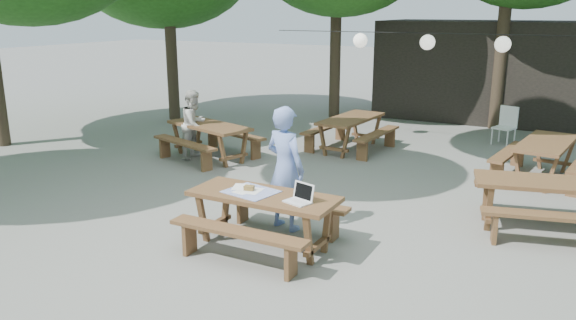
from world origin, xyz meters
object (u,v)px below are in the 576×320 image
(main_picnic_table, at_px, (264,220))
(second_person, at_px, (195,124))
(picnic_table_nw, at_px, (210,141))
(plastic_chair, at_px, (504,134))
(woman, at_px, (285,168))

(main_picnic_table, distance_m, second_person, 5.03)
(picnic_table_nw, bearing_deg, main_picnic_table, -28.52)
(second_person, bearing_deg, plastic_chair, -56.41)
(woman, relative_size, plastic_chair, 2.01)
(main_picnic_table, relative_size, plastic_chair, 2.22)
(picnic_table_nw, height_order, woman, woman)
(second_person, bearing_deg, woman, -130.36)
(woman, distance_m, second_person, 4.49)
(woman, height_order, second_person, woman)
(main_picnic_table, bearing_deg, picnic_table_nw, 133.97)
(main_picnic_table, bearing_deg, second_person, 137.29)
(plastic_chair, bearing_deg, picnic_table_nw, -123.32)
(plastic_chair, bearing_deg, second_person, -124.26)
(picnic_table_nw, bearing_deg, plastic_chair, 56.11)
(woman, bearing_deg, picnic_table_nw, -25.20)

